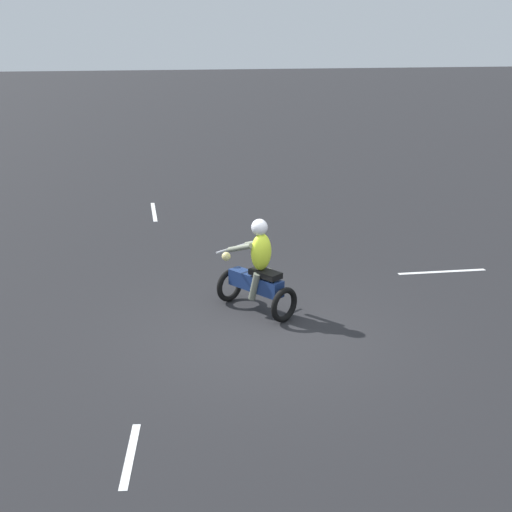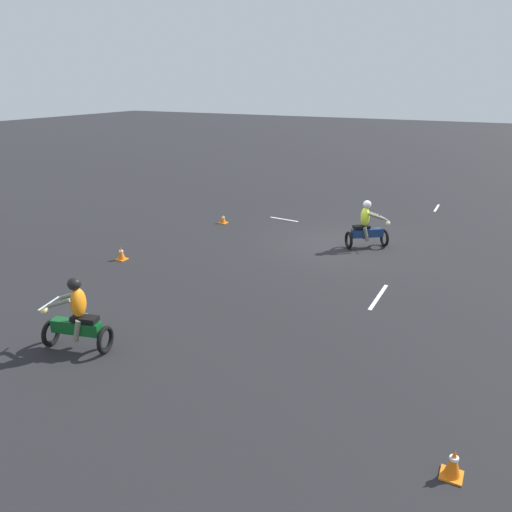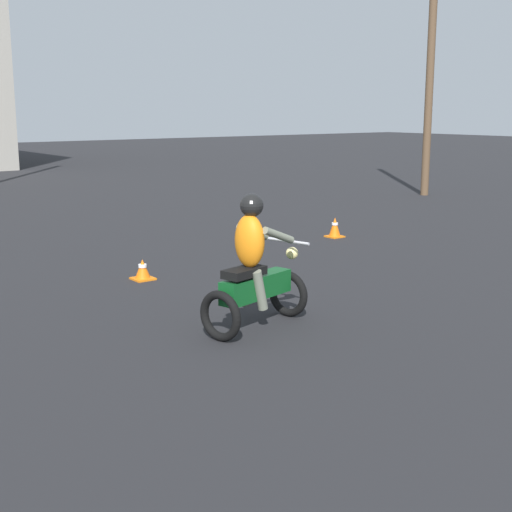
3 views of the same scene
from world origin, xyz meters
TOP-DOWN VIEW (x-y plane):
  - ground_plane at (0.00, 0.00)m, footprint 120.00×120.00m
  - motorcycle_rider_foreground at (-0.95, 0.02)m, footprint 1.47×1.33m
  - lane_stripe_e at (3.04, -2.05)m, footprint 1.32×0.23m
  - lane_stripe_n at (-2.42, 3.95)m, footprint 0.11×1.80m
  - lane_stripe_w at (-7.86, -1.70)m, footprint 1.89×0.16m

SIDE VIEW (x-z plane):
  - ground_plane at x=0.00m, z-range 0.00..0.00m
  - lane_stripe_e at x=3.04m, z-range 0.00..0.01m
  - lane_stripe_n at x=-2.42m, z-range 0.00..0.01m
  - lane_stripe_w at x=-7.86m, z-range 0.00..0.01m
  - motorcycle_rider_foreground at x=-0.95m, z-range -0.10..1.56m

